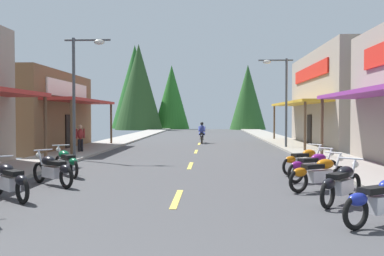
# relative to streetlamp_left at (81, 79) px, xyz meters

# --- Properties ---
(ground) EXTENTS (10.12, 76.75, 0.10)m
(ground) POSITION_rel_streetlamp_left_xyz_m (5.12, 6.33, -3.75)
(ground) COLOR #424244
(sidewalk_left) EXTENTS (2.62, 76.75, 0.12)m
(sidewalk_left) POSITION_rel_streetlamp_left_xyz_m (-1.25, 6.33, -3.64)
(sidewalk_left) COLOR #9E9991
(sidewalk_left) RESTS_ON ground
(sidewalk_right) EXTENTS (2.62, 76.75, 0.12)m
(sidewalk_right) POSITION_rel_streetlamp_left_xyz_m (11.48, 6.33, -3.64)
(sidewalk_right) COLOR gray
(sidewalk_right) RESTS_ON ground
(centerline_dashes) EXTENTS (0.16, 52.89, 0.01)m
(centerline_dashes) POSITION_rel_streetlamp_left_xyz_m (5.12, 10.61, -3.70)
(centerline_dashes) COLOR #E0C64C
(centerline_dashes) RESTS_ON ground
(storefront_left_far) EXTENTS (10.14, 9.92, 4.60)m
(storefront_left_far) POSITION_rel_streetlamp_left_xyz_m (-6.68, 5.78, -1.40)
(storefront_left_far) COLOR brown
(storefront_left_far) RESTS_ON ground
(storefront_right_far) EXTENTS (9.14, 13.41, 6.38)m
(storefront_right_far) POSITION_rel_streetlamp_left_xyz_m (16.43, 10.49, -0.51)
(storefront_right_far) COLOR gray
(storefront_right_far) RESTS_ON ground
(streetlamp_left) EXTENTS (2.11, 0.30, 5.60)m
(streetlamp_left) POSITION_rel_streetlamp_left_xyz_m (0.00, 0.00, 0.00)
(streetlamp_left) COLOR #474C51
(streetlamp_left) RESTS_ON ground
(streetlamp_right) EXTENTS (2.11, 0.30, 5.53)m
(streetlamp_right) POSITION_rel_streetlamp_left_xyz_m (10.23, 7.14, -0.04)
(streetlamp_right) COLOR #474C51
(streetlamp_right) RESTS_ON ground
(motorcycle_parked_right_0) EXTENTS (1.87, 1.21, 1.04)m
(motorcycle_parked_right_0) POSITION_rel_streetlamp_left_xyz_m (9.14, -11.46, -3.21)
(motorcycle_parked_right_0) COLOR black
(motorcycle_parked_right_0) RESTS_ON ground
(motorcycle_parked_right_1) EXTENTS (1.45, 1.71, 1.04)m
(motorcycle_parked_right_1) POSITION_rel_streetlamp_left_xyz_m (8.97, -9.53, -3.21)
(motorcycle_parked_right_1) COLOR black
(motorcycle_parked_right_1) RESTS_ON ground
(motorcycle_parked_right_2) EXTENTS (1.90, 1.17, 1.04)m
(motorcycle_parked_right_2) POSITION_rel_streetlamp_left_xyz_m (8.89, -7.78, -3.21)
(motorcycle_parked_right_2) COLOR black
(motorcycle_parked_right_2) RESTS_ON ground
(motorcycle_parked_right_3) EXTENTS (1.86, 1.23, 1.04)m
(motorcycle_parked_right_3) POSITION_rel_streetlamp_left_xyz_m (9.12, -6.14, -3.21)
(motorcycle_parked_right_3) COLOR black
(motorcycle_parked_right_3) RESTS_ON ground
(motorcycle_parked_right_4) EXTENTS (1.81, 1.31, 1.04)m
(motorcycle_parked_right_4) POSITION_rel_streetlamp_left_xyz_m (9.21, -4.46, -3.21)
(motorcycle_parked_right_4) COLOR black
(motorcycle_parked_right_4) RESTS_ON ground
(motorcycle_parked_left_1) EXTENTS (1.63, 1.53, 1.04)m
(motorcycle_parked_left_1) POSITION_rel_streetlamp_left_xyz_m (1.06, -9.36, -3.21)
(motorcycle_parked_left_1) COLOR black
(motorcycle_parked_left_1) RESTS_ON ground
(motorcycle_parked_left_2) EXTENTS (1.71, 1.44, 1.04)m
(motorcycle_parked_left_2) POSITION_rel_streetlamp_left_xyz_m (1.34, -7.27, -3.21)
(motorcycle_parked_left_2) COLOR black
(motorcycle_parked_left_2) RESTS_ON ground
(motorcycle_parked_left_3) EXTENTS (1.39, 1.75, 1.04)m
(motorcycle_parked_left_3) POSITION_rel_streetlamp_left_xyz_m (1.08, -5.30, -3.21)
(motorcycle_parked_left_3) COLOR black
(motorcycle_parked_left_3) RESTS_ON ground
(rider_cruising_lead) EXTENTS (0.60, 2.14, 1.57)m
(rider_cruising_lead) POSITION_rel_streetlamp_left_xyz_m (5.29, 12.20, -3.05)
(rider_cruising_lead) COLOR black
(rider_cruising_lead) RESTS_ON ground
(pedestrian_by_shop) EXTENTS (0.42, 0.48, 1.55)m
(pedestrian_by_shop) POSITION_rel_streetlamp_left_xyz_m (-1.02, 3.16, -2.81)
(pedestrian_by_shop) COLOR black
(pedestrian_by_shop) RESTS_ON ground
(treeline_backdrop) EXTENTS (24.37, 13.59, 13.19)m
(treeline_backdrop) POSITION_rel_streetlamp_left_xyz_m (-0.76, 45.79, 2.05)
(treeline_backdrop) COLOR #2A4C23
(treeline_backdrop) RESTS_ON ground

